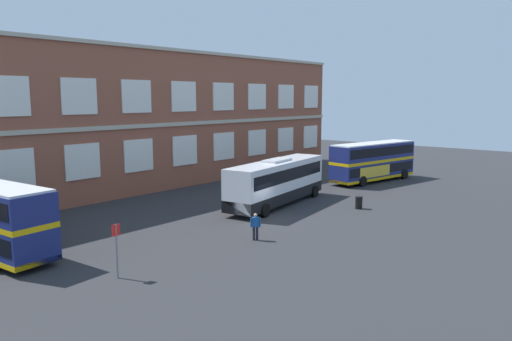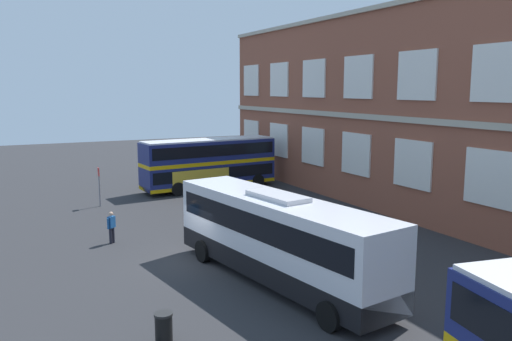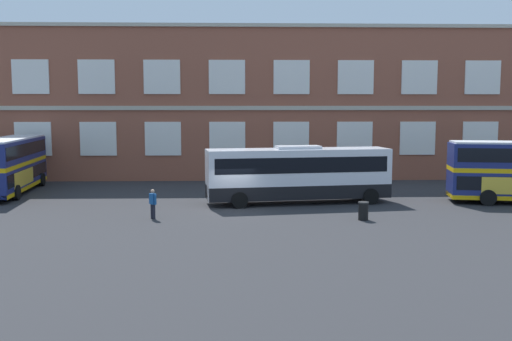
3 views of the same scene
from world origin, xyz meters
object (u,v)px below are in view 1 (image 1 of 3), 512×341
object	(u,v)px
bus_stand_flag	(116,246)
station_litter_bin	(359,202)
double_decker_middle	(373,161)
touring_coach	(277,182)
waiting_passenger	(255,225)

from	to	relation	value
bus_stand_flag	station_litter_bin	world-z (taller)	bus_stand_flag
double_decker_middle	station_litter_bin	distance (m)	13.62
double_decker_middle	touring_coach	bearing A→B (deg)	177.45
double_decker_middle	touring_coach	size ratio (longest dim) A/B	0.92
bus_stand_flag	waiting_passenger	bearing A→B (deg)	-6.26
touring_coach	bus_stand_flag	xyz separation A→B (m)	(-18.03, -4.09, -0.27)
touring_coach	waiting_passenger	bearing A→B (deg)	-149.84
double_decker_middle	waiting_passenger	world-z (taller)	double_decker_middle
touring_coach	station_litter_bin	distance (m)	6.73
touring_coach	bus_stand_flag	size ratio (longest dim) A/B	4.54
station_litter_bin	waiting_passenger	bearing A→B (deg)	176.56
touring_coach	station_litter_bin	size ratio (longest dim) A/B	11.89
double_decker_middle	waiting_passenger	bearing A→B (deg)	-169.75
double_decker_middle	bus_stand_flag	xyz separation A→B (m)	(-33.63, -3.40, -0.51)
touring_coach	station_litter_bin	xyz separation A→B (m)	(3.08, -5.82, -1.39)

